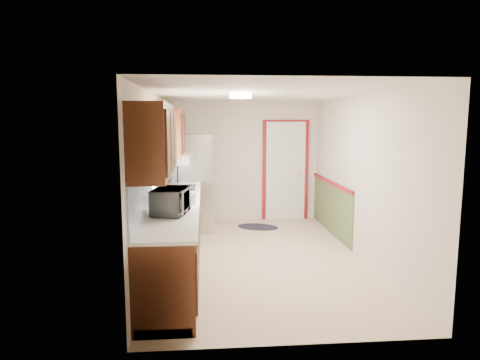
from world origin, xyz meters
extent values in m
cube|color=beige|center=(0.00, 0.00, 0.00)|extent=(3.20, 5.20, 0.12)
cube|color=white|center=(0.00, 0.00, 2.40)|extent=(3.20, 5.20, 0.12)
cube|color=beige|center=(0.00, 2.50, 1.20)|extent=(3.20, 0.10, 2.40)
cube|color=beige|center=(0.00, -2.50, 1.20)|extent=(3.20, 0.10, 2.40)
cube|color=beige|center=(-1.50, 0.00, 1.20)|extent=(0.10, 5.20, 2.40)
cube|color=beige|center=(1.50, 0.00, 1.20)|extent=(0.10, 5.20, 2.40)
cube|color=#3A1A0D|center=(-1.20, -0.30, 0.45)|extent=(0.60, 4.00, 0.90)
cube|color=white|center=(-1.19, -0.30, 0.92)|extent=(0.63, 4.00, 0.04)
cube|color=#5999DA|center=(-1.49, -0.30, 1.22)|extent=(0.02, 4.00, 0.55)
cube|color=#3A1A0D|center=(-1.32, -1.60, 1.83)|extent=(0.35, 1.40, 0.75)
cube|color=#3A1A0D|center=(-1.32, 1.10, 1.83)|extent=(0.35, 1.20, 0.75)
cube|color=white|center=(-1.49, -0.20, 1.62)|extent=(0.02, 1.00, 0.90)
cube|color=#CF5D26|center=(-1.44, -0.20, 1.97)|extent=(0.05, 1.12, 0.24)
cube|color=#B7B7BC|center=(-1.19, -0.20, 0.95)|extent=(0.52, 0.82, 0.02)
cube|color=white|center=(-1.27, 1.15, 1.38)|extent=(0.45, 0.60, 0.15)
cube|color=maroon|center=(0.85, 2.47, 1.00)|extent=(0.94, 0.05, 2.08)
cube|color=white|center=(0.85, 2.44, 1.00)|extent=(0.80, 0.04, 2.00)
cube|color=#4B5831|center=(1.49, 1.35, 0.45)|extent=(0.02, 2.30, 0.90)
cube|color=maroon|center=(1.48, 1.35, 0.92)|extent=(0.04, 2.30, 0.06)
cylinder|color=#FFD88C|center=(-0.30, -0.20, 2.36)|extent=(0.30, 0.30, 0.06)
imported|color=white|center=(-1.20, -1.11, 1.12)|extent=(0.39, 0.59, 0.37)
cube|color=#B7B7BC|center=(-1.02, 1.78, 0.89)|extent=(0.74, 0.70, 1.78)
cylinder|color=black|center=(-1.27, 1.40, 0.80)|extent=(0.02, 0.02, 1.25)
ellipsoid|color=black|center=(0.21, 1.82, 0.01)|extent=(0.92, 0.77, 0.01)
cube|color=black|center=(-1.19, 0.82, 0.95)|extent=(0.47, 0.57, 0.02)
camera|label=1|loc=(-0.81, -6.09, 2.03)|focal=32.00mm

